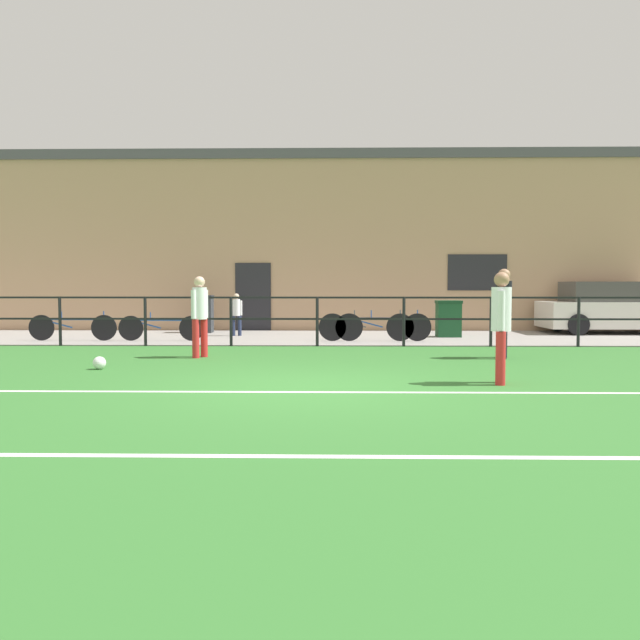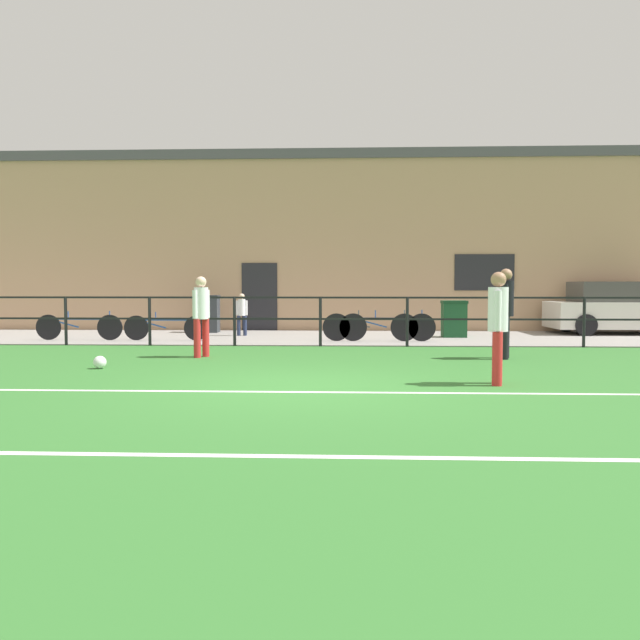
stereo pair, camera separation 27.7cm
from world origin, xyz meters
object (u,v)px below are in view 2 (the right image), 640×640
at_px(bicycle_parked_1, 166,327).
at_px(bicycle_parked_3, 370,327).
at_px(trash_bin_0, 209,314).
at_px(player_winger, 498,321).
at_px(bicycle_parked_0, 387,327).
at_px(bicycle_parked_2, 79,327).
at_px(soccer_ball_match, 100,362).
at_px(parked_car_red, 626,309).
at_px(spectator_child, 242,312).
at_px(player_goalkeeper, 506,308).
at_px(trash_bin_1, 454,319).
at_px(player_striker, 201,311).

height_order(bicycle_parked_1, bicycle_parked_3, bicycle_parked_3).
height_order(bicycle_parked_1, trash_bin_0, trash_bin_0).
relative_size(player_winger, bicycle_parked_0, 0.67).
bearing_deg(bicycle_parked_2, soccer_ball_match, -63.83).
bearing_deg(bicycle_parked_1, soccer_ball_match, -85.74).
xyz_separation_m(bicycle_parked_2, bicycle_parked_3, (7.39, 0.00, 0.02)).
distance_m(soccer_ball_match, parked_car_red, 14.65).
bearing_deg(soccer_ball_match, bicycle_parked_1, 94.26).
distance_m(player_winger, spectator_child, 9.85).
bearing_deg(player_goalkeeper, soccer_ball_match, -58.84).
bearing_deg(parked_car_red, trash_bin_1, -164.75).
xyz_separation_m(player_winger, bicycle_parked_0, (-1.14, 6.86, -0.53)).
distance_m(bicycle_parked_2, trash_bin_0, 3.92).
relative_size(player_winger, trash_bin_1, 1.63).
relative_size(player_goalkeeper, trash_bin_0, 1.57).
distance_m(bicycle_parked_3, trash_bin_0, 5.44).
bearing_deg(trash_bin_0, trash_bin_1, -11.60).
distance_m(trash_bin_0, trash_bin_1, 7.10).
bearing_deg(parked_car_red, bicycle_parked_1, -167.58).
relative_size(bicycle_parked_0, bicycle_parked_1, 1.11).
height_order(player_striker, spectator_child, player_striker).
xyz_separation_m(player_winger, bicycle_parked_1, (-6.71, 6.86, -0.56)).
bearing_deg(player_winger, soccer_ball_match, 91.32).
bearing_deg(bicycle_parked_1, parked_car_red, 12.42).
height_order(player_goalkeeper, player_striker, player_goalkeeper).
bearing_deg(player_goalkeeper, player_striker, -72.95).
bearing_deg(spectator_child, soccer_ball_match, 68.65).
distance_m(player_striker, bicycle_parked_3, 4.98).
height_order(parked_car_red, bicycle_parked_0, parked_car_red).
relative_size(parked_car_red, bicycle_parked_3, 1.82).
relative_size(parked_car_red, bicycle_parked_1, 2.01).
height_order(player_winger, trash_bin_0, player_winger).
height_order(bicycle_parked_0, bicycle_parked_3, same).
bearing_deg(trash_bin_0, spectator_child, -45.69).
relative_size(soccer_ball_match, parked_car_red, 0.05).
bearing_deg(bicycle_parked_3, player_striker, -133.78).
relative_size(player_goalkeeper, bicycle_parked_2, 0.77).
bearing_deg(trash_bin_1, bicycle_parked_1, -169.55).
bearing_deg(bicycle_parked_2, trash_bin_0, 45.65).
xyz_separation_m(trash_bin_0, trash_bin_1, (6.95, -1.43, -0.06)).
bearing_deg(player_winger, bicycle_parked_3, 27.30).
height_order(bicycle_parked_3, trash_bin_1, trash_bin_1).
relative_size(trash_bin_0, trash_bin_1, 1.12).
bearing_deg(bicycle_parked_2, bicycle_parked_0, 0.00).
relative_size(player_striker, bicycle_parked_2, 0.71).
distance_m(bicycle_parked_1, bicycle_parked_3, 5.15).
relative_size(player_winger, trash_bin_0, 1.45).
xyz_separation_m(player_striker, trash_bin_1, (5.72, 4.95, -0.38)).
xyz_separation_m(parked_car_red, trash_bin_1, (-5.12, -1.39, -0.22)).
height_order(parked_car_red, bicycle_parked_2, parked_car_red).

